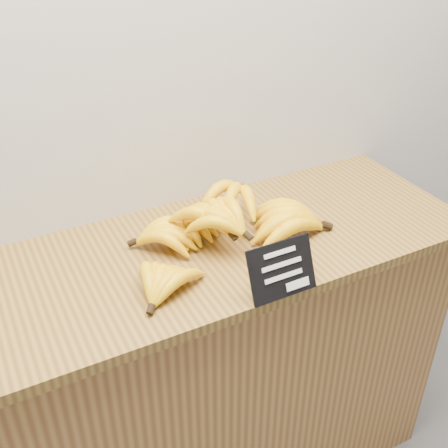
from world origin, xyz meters
The scene contains 4 objects.
counter centered at (-0.11, 2.75, 0.45)m, with size 1.34×0.50×0.90m, color olive.
counter_top centered at (-0.11, 2.75, 0.92)m, with size 1.40×0.54×0.03m, color olive.
chalkboard_sign centered at (-0.06, 2.50, 0.99)m, with size 0.17×0.01×0.13m, color black.
banana_pile centered at (-0.10, 2.74, 0.98)m, with size 0.60×0.36×0.12m.
Camera 1 is at (-0.65, 1.65, 1.78)m, focal length 45.00 mm.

